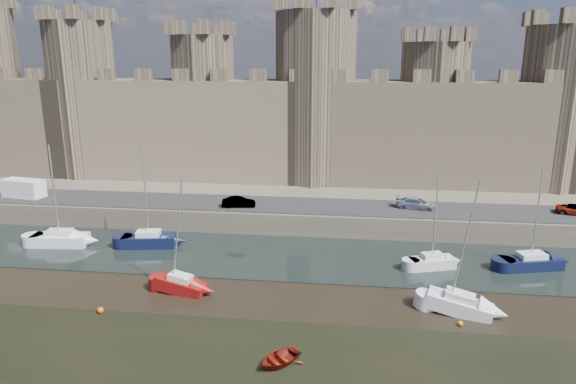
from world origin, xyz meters
name	(u,v)px	position (x,y,z in m)	size (l,w,h in m)	color
water_channel	(277,256)	(0.00, 24.00, 0.04)	(160.00, 12.00, 0.08)	black
quay	(307,170)	(0.00, 60.00, 1.25)	(160.00, 60.00, 2.50)	#4C443A
road	(289,205)	(0.00, 34.00, 2.55)	(160.00, 7.00, 0.10)	black
castle	(296,115)	(-0.64, 48.00, 11.67)	(108.50, 11.00, 29.00)	#42382B
car_1	(239,202)	(-5.71, 32.47, 3.14)	(1.36, 3.89, 1.28)	gray
car_2	(416,203)	(14.91, 34.39, 3.17)	(1.87, 4.59, 1.33)	gray
van	(23,189)	(-33.47, 33.50, 3.65)	(5.28, 2.11, 2.30)	white
sailboat_0	(60,239)	(-23.46, 24.14, 0.84)	(6.00, 2.75, 10.91)	silver
sailboat_1	(149,239)	(-13.87, 25.00, 0.85)	(5.79, 2.99, 11.06)	black
sailboat_2	(432,261)	(15.19, 22.79, 0.77)	(4.67, 2.97, 9.41)	silver
sailboat_3	(531,261)	(24.55, 23.88, 0.77)	(6.02, 3.54, 9.92)	black
sailboat_4	(181,284)	(-7.01, 14.97, 0.75)	(4.62, 2.48, 10.24)	maroon
sailboat_5	(459,304)	(16.05, 14.10, 0.77)	(5.39, 3.26, 10.88)	white
dinghy_4	(279,360)	(2.90, 5.38, 0.34)	(2.36, 0.69, 3.31)	maroon
buoy_1	(100,310)	(-12.14, 10.55, 0.25)	(0.50, 0.50, 0.50)	#FC500B
buoy_3	(460,323)	(15.77, 12.00, 0.19)	(0.39, 0.39, 0.39)	orange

